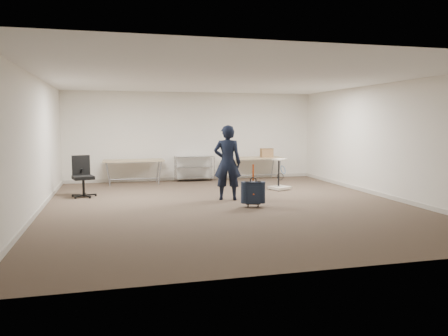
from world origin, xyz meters
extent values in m
plane|color=#423528|center=(0.00, 0.00, 0.00)|extent=(9.00, 9.00, 0.00)
plane|color=white|center=(0.00, 4.50, 1.40)|extent=(8.00, 0.00, 8.00)
plane|color=white|center=(0.00, -4.50, 1.40)|extent=(8.00, 0.00, 8.00)
plane|color=white|center=(-4.00, 0.00, 1.40)|extent=(0.00, 9.00, 9.00)
plane|color=white|center=(4.00, 0.00, 1.40)|extent=(0.00, 9.00, 9.00)
plane|color=white|center=(0.00, 0.00, 2.80)|extent=(8.00, 8.00, 0.00)
cube|color=beige|center=(0.00, 4.49, 0.05)|extent=(8.00, 0.02, 0.10)
cube|color=beige|center=(-3.99, 0.00, 0.05)|extent=(0.02, 9.00, 0.10)
cube|color=beige|center=(3.99, 0.00, 0.05)|extent=(0.02, 9.00, 0.10)
cube|color=#97815D|center=(-1.90, 3.95, 0.71)|extent=(1.80, 0.75, 0.03)
cylinder|color=gray|center=(-1.90, 3.95, 0.15)|extent=(1.50, 0.02, 0.02)
cylinder|color=gray|center=(-2.65, 3.65, 0.35)|extent=(0.13, 0.04, 0.69)
cylinder|color=gray|center=(-1.15, 3.65, 0.35)|extent=(0.13, 0.04, 0.69)
cylinder|color=gray|center=(-2.65, 4.25, 0.35)|extent=(0.13, 0.04, 0.69)
cylinder|color=gray|center=(-1.15, 4.25, 0.35)|extent=(0.13, 0.04, 0.69)
cube|color=#97815D|center=(1.90, 3.95, 0.71)|extent=(1.80, 0.75, 0.03)
cylinder|color=gray|center=(1.90, 3.95, 0.15)|extent=(1.50, 0.02, 0.02)
cylinder|color=gray|center=(1.15, 3.65, 0.35)|extent=(0.13, 0.04, 0.69)
cylinder|color=gray|center=(2.65, 3.65, 0.35)|extent=(0.13, 0.04, 0.69)
cylinder|color=gray|center=(1.15, 4.25, 0.35)|extent=(0.13, 0.04, 0.69)
cylinder|color=gray|center=(2.65, 4.25, 0.35)|extent=(0.13, 0.04, 0.69)
cylinder|color=silver|center=(-0.60, 3.98, 0.40)|extent=(0.02, 0.02, 0.80)
cylinder|color=silver|center=(0.60, 3.98, 0.40)|extent=(0.02, 0.02, 0.80)
cylinder|color=silver|center=(-0.60, 4.42, 0.40)|extent=(0.02, 0.02, 0.80)
cylinder|color=silver|center=(0.60, 4.42, 0.40)|extent=(0.02, 0.02, 0.80)
cube|color=silver|center=(0.00, 4.20, 0.10)|extent=(1.20, 0.45, 0.02)
cube|color=silver|center=(0.00, 4.20, 0.45)|extent=(1.20, 0.45, 0.02)
cube|color=silver|center=(0.00, 4.20, 0.78)|extent=(1.20, 0.45, 0.01)
imported|color=black|center=(0.15, 0.65, 0.90)|extent=(0.75, 0.61, 1.79)
cube|color=#161C32|center=(0.47, -0.37, 0.33)|extent=(0.38, 0.26, 0.47)
cube|color=black|center=(0.47, -0.35, 0.08)|extent=(0.33, 0.20, 0.03)
cylinder|color=black|center=(0.36, -0.34, 0.03)|extent=(0.03, 0.07, 0.06)
cylinder|color=black|center=(0.57, -0.39, 0.03)|extent=(0.03, 0.07, 0.06)
torus|color=black|center=(0.47, -0.37, 0.59)|extent=(0.15, 0.05, 0.15)
cube|color=#FF560D|center=(0.47, -0.35, 0.76)|extent=(0.03, 0.01, 0.36)
cylinder|color=black|center=(-3.22, 1.90, 0.05)|extent=(0.62, 0.62, 0.09)
cylinder|color=black|center=(-3.22, 1.90, 0.26)|extent=(0.06, 0.06, 0.42)
cube|color=black|center=(-3.22, 1.90, 0.49)|extent=(0.58, 0.58, 0.08)
cube|color=black|center=(-3.28, 2.12, 0.78)|extent=(0.44, 0.17, 0.50)
cube|color=beige|center=(1.95, 1.82, 0.06)|extent=(0.60, 0.60, 0.07)
cylinder|color=black|center=(1.76, 1.63, 0.02)|extent=(0.06, 0.06, 0.04)
cylinder|color=black|center=(1.95, 1.86, 0.46)|extent=(0.05, 0.05, 0.74)
cube|color=beige|center=(1.95, 1.82, 0.84)|extent=(0.40, 0.38, 0.04)
torus|color=blue|center=(2.00, 1.74, 0.56)|extent=(0.26, 0.17, 0.23)
cube|color=#A16B4A|center=(2.31, 3.89, 0.87)|extent=(0.40, 0.31, 0.28)
camera|label=1|loc=(-2.48, -9.36, 1.86)|focal=35.00mm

